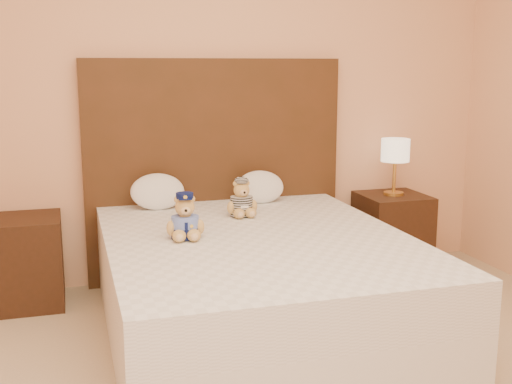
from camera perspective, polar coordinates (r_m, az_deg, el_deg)
bed at (r=3.55m, az=0.12°, el=-8.21°), size 1.60×2.00×0.55m
headboard at (r=4.38m, az=-3.65°, el=1.92°), size 1.75×0.08×1.50m
nightstand_left at (r=4.19m, az=-19.89°, el=-5.85°), size 0.45×0.45×0.55m
nightstand_right at (r=4.73m, az=11.99°, el=-3.51°), size 0.45×0.45×0.55m
lamp at (r=4.62m, az=12.28°, el=3.40°), size 0.20×0.20×0.40m
teddy_police at (r=3.41m, az=-6.33°, el=-2.14°), size 0.23×0.22×0.24m
teddy_prisoner at (r=3.90m, az=-1.29°, el=-0.53°), size 0.21×0.20×0.22m
pillow_left at (r=4.15m, az=-8.75°, el=0.19°), size 0.35×0.22×0.24m
pillow_right at (r=4.29m, az=0.39°, el=0.60°), size 0.32×0.21×0.23m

